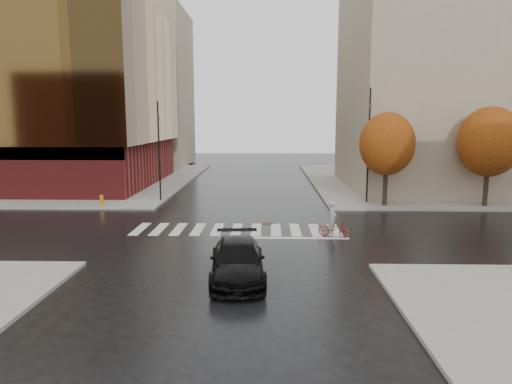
# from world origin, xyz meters

# --- Properties ---
(ground) EXTENTS (120.00, 120.00, 0.00)m
(ground) POSITION_xyz_m (0.00, 0.00, 0.00)
(ground) COLOR black
(ground) RESTS_ON ground
(sidewalk_nw) EXTENTS (30.00, 30.00, 0.15)m
(sidewalk_nw) POSITION_xyz_m (-21.00, 21.00, 0.07)
(sidewalk_nw) COLOR gray
(sidewalk_nw) RESTS_ON ground
(sidewalk_ne) EXTENTS (30.00, 30.00, 0.15)m
(sidewalk_ne) POSITION_xyz_m (21.00, 21.00, 0.07)
(sidewalk_ne) COLOR gray
(sidewalk_ne) RESTS_ON ground
(crosswalk) EXTENTS (12.00, 3.00, 0.01)m
(crosswalk) POSITION_xyz_m (0.00, 0.50, 0.01)
(crosswalk) COLOR silver
(crosswalk) RESTS_ON ground
(office_glass) EXTENTS (27.00, 19.00, 16.00)m
(office_glass) POSITION_xyz_m (-22.00, 17.99, 8.28)
(office_glass) COLOR maroon
(office_glass) RESTS_ON sidewalk_nw
(building_ne_tan) EXTENTS (16.00, 16.00, 18.00)m
(building_ne_tan) POSITION_xyz_m (17.00, 17.00, 9.15)
(building_ne_tan) COLOR gray
(building_ne_tan) RESTS_ON sidewalk_ne
(building_nw_far) EXTENTS (14.00, 12.00, 20.00)m
(building_nw_far) POSITION_xyz_m (-16.00, 37.00, 10.15)
(building_nw_far) COLOR gray
(building_nw_far) RESTS_ON sidewalk_nw
(tree_ne_a) EXTENTS (3.80, 3.80, 6.50)m
(tree_ne_a) POSITION_xyz_m (10.00, 7.40, 4.46)
(tree_ne_a) COLOR black
(tree_ne_a) RESTS_ON sidewalk_ne
(tree_ne_b) EXTENTS (4.20, 4.20, 6.89)m
(tree_ne_b) POSITION_xyz_m (17.00, 7.40, 4.62)
(tree_ne_b) COLOR black
(tree_ne_b) RESTS_ON sidewalk_ne
(sedan) EXTENTS (2.42, 5.21, 1.47)m
(sedan) POSITION_xyz_m (0.57, -7.53, 0.74)
(sedan) COLOR black
(sedan) RESTS_ON ground
(cyclist) EXTENTS (1.77, 1.21, 1.91)m
(cyclist) POSITION_xyz_m (5.20, -1.00, 0.65)
(cyclist) COLOR #9A240E
(cyclist) RESTS_ON ground
(traffic_light_nw) EXTENTS (0.21, 0.18, 7.31)m
(traffic_light_nw) POSITION_xyz_m (-6.30, 9.00, 4.32)
(traffic_light_nw) COLOR black
(traffic_light_nw) RESTS_ON sidewalk_nw
(traffic_light_ne) EXTENTS (0.21, 0.24, 8.23)m
(traffic_light_ne) POSITION_xyz_m (9.00, 8.64, 4.95)
(traffic_light_ne) COLOR black
(traffic_light_ne) RESTS_ON sidewalk_ne
(fire_hydrant) EXTENTS (0.29, 0.29, 0.81)m
(fire_hydrant) POSITION_xyz_m (-9.85, 6.50, 0.60)
(fire_hydrant) COLOR #C27A0B
(fire_hydrant) RESTS_ON sidewalk_nw
(manhole) EXTENTS (0.79, 0.79, 0.01)m
(manhole) POSITION_xyz_m (1.75, 2.00, 0.01)
(manhole) COLOR #4D2E1B
(manhole) RESTS_ON ground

